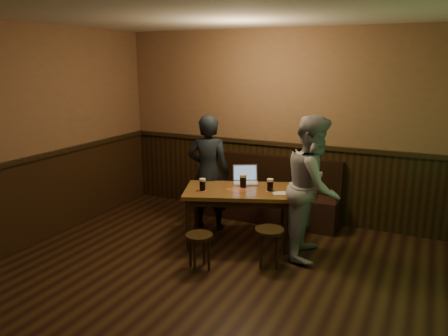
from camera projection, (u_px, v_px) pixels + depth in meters
room at (180, 184)px, 4.14m from camera, size 5.04×6.04×2.84m
bench at (265, 199)px, 6.59m from camera, size 2.20×0.50×0.95m
pub_table at (239, 196)px, 5.63m from camera, size 1.56×1.22×0.74m
stool_left at (199, 241)px, 4.97m from camera, size 0.32×0.32×0.42m
stool_right at (269, 236)px, 5.04m from camera, size 0.45×0.45×0.46m
pint_left at (202, 185)px, 5.52m from camera, size 0.10×0.10×0.16m
pint_mid at (243, 181)px, 5.66m from camera, size 0.11×0.11×0.18m
pint_right at (270, 185)px, 5.50m from camera, size 0.11×0.11×0.16m
laptop at (246, 178)px, 5.89m from camera, size 0.42×0.39×0.24m
menu at (282, 193)px, 5.44m from camera, size 0.26×0.23×0.00m
person_suit at (209, 173)px, 6.10m from camera, size 0.67×0.51×1.64m
person_grey at (313, 187)px, 5.22m from camera, size 0.75×0.91×1.74m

